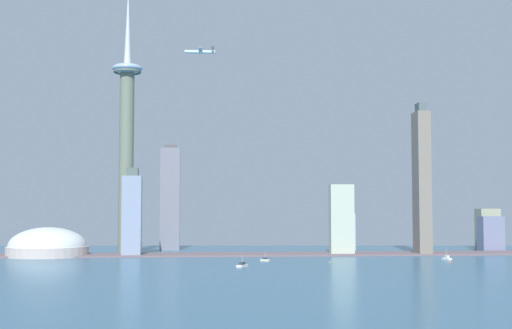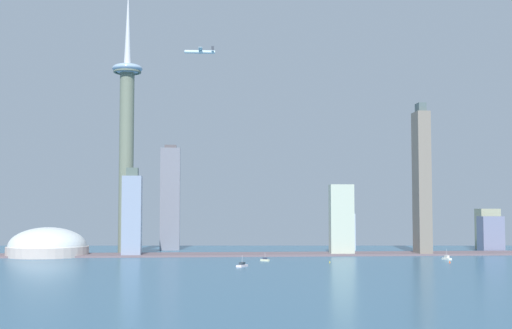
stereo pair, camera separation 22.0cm
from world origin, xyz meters
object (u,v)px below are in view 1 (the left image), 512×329
object	(u,v)px
skyscraper_4	(488,229)
skyscraper_6	(170,198)
skyscraper_5	(350,232)
skyscraper_3	(491,234)
channel_buoy_0	(330,262)
skyscraper_2	(132,215)
boat_0	(265,260)
boat_1	(242,265)
observation_tower	(127,131)
skyscraper_1	(341,220)
boat_2	(447,258)
stadium_dome	(48,247)
airplane	(199,52)
channel_buoy_1	(450,262)
skyscraper_0	(422,181)

from	to	relation	value
skyscraper_4	skyscraper_6	distance (m)	426.68
skyscraper_6	skyscraper_5	bearing A→B (deg)	-4.38
skyscraper_3	channel_buoy_0	bearing A→B (deg)	-146.53
skyscraper_2	boat_0	world-z (taller)	skyscraper_2
skyscraper_2	skyscraper_5	xyz separation A→B (m)	(274.75, 97.17, -23.90)
skyscraper_5	boat_1	world-z (taller)	skyscraper_5
observation_tower	channel_buoy_0	world-z (taller)	observation_tower
skyscraper_1	boat_2	size ratio (longest dim) A/B	6.52
stadium_dome	skyscraper_3	xyz separation A→B (m)	(543.06, 38.60, 12.35)
skyscraper_6	airplane	size ratio (longest dim) A/B	4.01
observation_tower	channel_buoy_1	world-z (taller)	observation_tower
stadium_dome	airplane	bearing A→B (deg)	-15.46
skyscraper_2	boat_2	size ratio (longest dim) A/B	7.96
skyscraper_4	channel_buoy_0	distance (m)	325.70
airplane	skyscraper_0	bearing A→B (deg)	-172.59
stadium_dome	boat_2	world-z (taller)	stadium_dome
skyscraper_0	skyscraper_2	distance (m)	342.95
stadium_dome	skyscraper_5	size ratio (longest dim) A/B	1.93
skyscraper_3	boat_1	distance (m)	382.79
skyscraper_6	channel_buoy_0	distance (m)	288.14
observation_tower	skyscraper_1	distance (m)	280.12
observation_tower	stadium_dome	size ratio (longest dim) A/B	3.55
skyscraper_1	skyscraper_2	bearing A→B (deg)	-179.24
observation_tower	channel_buoy_0	xyz separation A→B (m)	(220.53, -148.92, -147.31)
observation_tower	boat_2	distance (m)	400.55
stadium_dome	airplane	distance (m)	283.86
skyscraper_2	boat_1	world-z (taller)	skyscraper_2
boat_0	channel_buoy_0	world-z (taller)	boat_0
skyscraper_6	observation_tower	bearing A→B (deg)	-124.23
skyscraper_5	skyscraper_2	bearing A→B (deg)	-160.52
airplane	skyscraper_3	bearing A→B (deg)	-167.05
boat_2	channel_buoy_1	distance (m)	44.72
skyscraper_1	channel_buoy_1	distance (m)	153.64
skyscraper_5	skyscraper_6	world-z (taller)	skyscraper_6
skyscraper_4	skyscraper_6	bearing A→B (deg)	177.35
boat_0	skyscraper_2	bearing A→B (deg)	6.10
observation_tower	skyscraper_1	world-z (taller)	observation_tower
skyscraper_1	airplane	xyz separation A→B (m)	(-167.99, -39.48, 188.59)
stadium_dome	skyscraper_1	world-z (taller)	skyscraper_1
observation_tower	channel_buoy_0	bearing A→B (deg)	-34.03
skyscraper_1	skyscraper_6	world-z (taller)	skyscraper_6
skyscraper_2	channel_buoy_0	xyz separation A→B (m)	(208.82, -107.02, -46.74)
boat_2	channel_buoy_0	world-z (taller)	boat_2
skyscraper_0	airplane	xyz separation A→B (m)	(-264.39, -35.27, 143.14)
boat_0	boat_2	xyz separation A→B (m)	(196.16, 2.66, 0.32)
boat_0	airplane	xyz separation A→B (m)	(-69.54, 41.94, 228.73)
skyscraper_2	skyscraper_4	size ratio (longest dim) A/B	1.87
channel_buoy_1	skyscraper_6	bearing A→B (deg)	141.24
skyscraper_6	airplane	xyz separation A→B (m)	(38.10, -151.53, 161.90)
skyscraper_6	skyscraper_3	bearing A→B (deg)	-9.06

